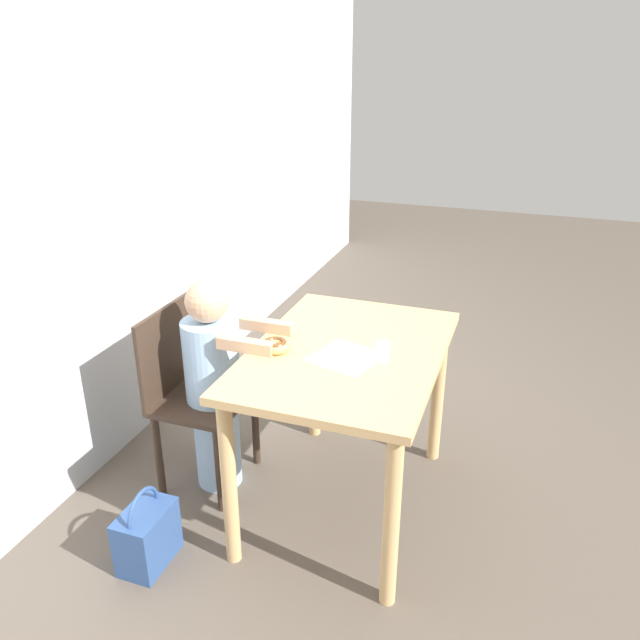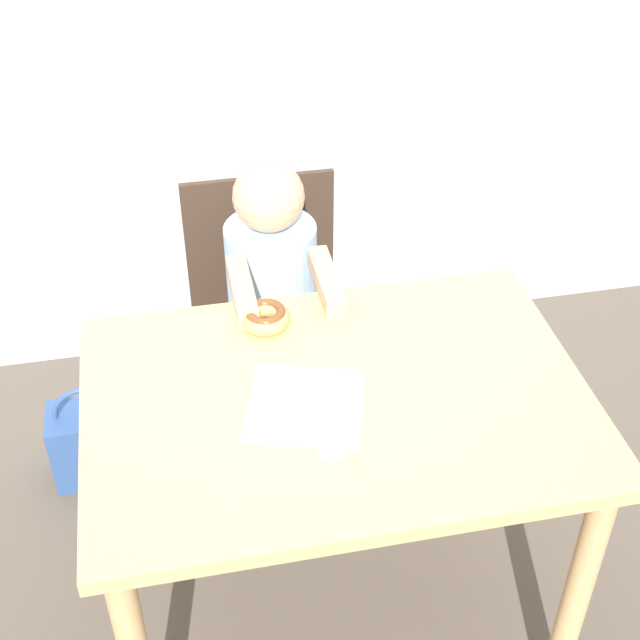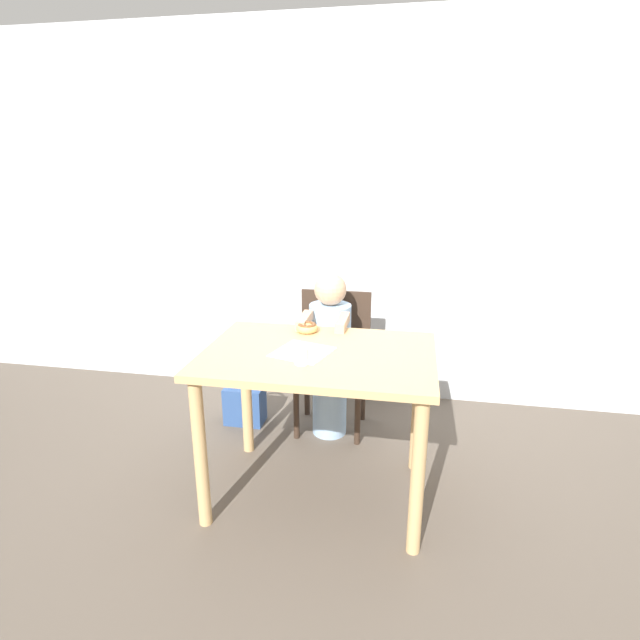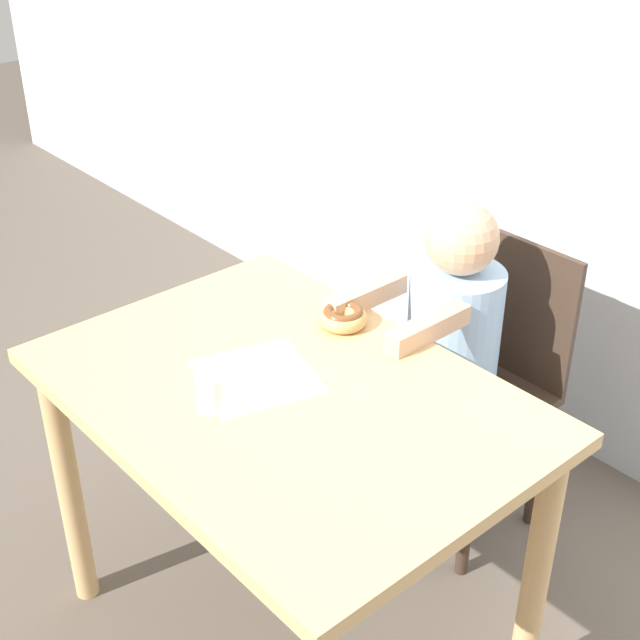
% 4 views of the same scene
% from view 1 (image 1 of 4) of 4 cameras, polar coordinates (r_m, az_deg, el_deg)
% --- Properties ---
extents(ground_plane, '(12.00, 12.00, 0.00)m').
position_cam_1_polar(ground_plane, '(2.97, 2.24, -16.23)').
color(ground_plane, brown).
extents(wall_back, '(8.00, 0.05, 2.50)m').
position_cam_1_polar(wall_back, '(2.97, -21.07, 9.31)').
color(wall_back, silver).
rests_on(wall_back, ground_plane).
extents(dining_table, '(1.08, 0.76, 0.78)m').
position_cam_1_polar(dining_table, '(2.60, 2.47, -5.12)').
color(dining_table, tan).
rests_on(dining_table, ground_plane).
extents(chair, '(0.44, 0.37, 0.86)m').
position_cam_1_polar(chair, '(2.92, -11.49, -6.50)').
color(chair, '#38281E').
rests_on(chair, ground_plane).
extents(child_figure, '(0.26, 0.47, 1.02)m').
position_cam_1_polar(child_figure, '(2.84, -9.63, -5.90)').
color(child_figure, '#99BCE0').
rests_on(child_figure, ground_plane).
extents(donut, '(0.12, 0.12, 0.05)m').
position_cam_1_polar(donut, '(2.53, -4.15, -2.33)').
color(donut, tan).
rests_on(donut, dining_table).
extents(napkin, '(0.30, 0.30, 0.00)m').
position_cam_1_polar(napkin, '(2.48, 2.39, -3.42)').
color(napkin, white).
rests_on(napkin, dining_table).
extents(handbag, '(0.25, 0.16, 0.35)m').
position_cam_1_polar(handbag, '(2.70, -15.53, -18.43)').
color(handbag, '#2D4C84').
rests_on(handbag, ground_plane).
extents(cup, '(0.06, 0.06, 0.07)m').
position_cam_1_polar(cup, '(2.46, 5.70, -2.88)').
color(cup, white).
rests_on(cup, dining_table).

